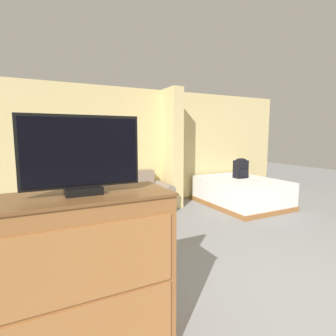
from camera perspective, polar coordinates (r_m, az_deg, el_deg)
ground_plane at (r=3.00m, az=30.57°, el=-25.86°), size 20.00×20.00×0.00m
wall_back at (r=5.99m, az=-5.15°, el=4.34°), size 7.63×0.16×2.60m
wall_partition_pillar at (r=5.86m, az=0.85°, el=4.36°), size 0.24×0.64×2.60m
couch at (r=5.44m, az=-10.55°, el=-6.56°), size 2.13×0.84×0.82m
coffee_table at (r=4.59m, az=-6.16°, el=-7.91°), size 0.60×0.55×0.46m
side_table at (r=5.20m, az=-24.30°, el=-6.07°), size 0.48×0.48×0.54m
table_lamp at (r=5.13m, az=-24.52°, el=-1.93°), size 0.34×0.34×0.45m
tv_dresser at (r=2.07m, az=-17.19°, el=-21.79°), size 1.18×0.54×1.19m
tv at (r=1.83m, az=-18.20°, el=2.61°), size 0.77×0.16×0.53m
bed at (r=6.23m, az=15.39°, el=-4.98°), size 1.49×1.92×0.60m
backpack at (r=6.31m, az=15.57°, el=0.05°), size 0.30×0.23×0.46m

